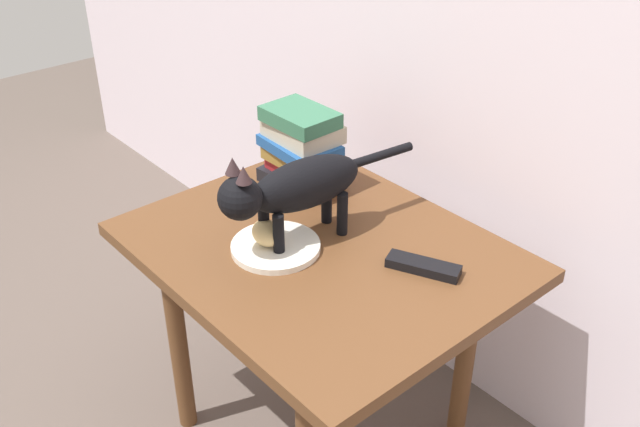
# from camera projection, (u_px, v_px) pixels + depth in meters

# --- Properties ---
(side_table) EXTENTS (0.79, 0.64, 0.56)m
(side_table) POSITION_uv_depth(u_px,v_px,m) (320.00, 274.00, 1.58)
(side_table) COLOR brown
(side_table) RESTS_ON ground
(plate) EXTENTS (0.19, 0.19, 0.01)m
(plate) POSITION_uv_depth(u_px,v_px,m) (276.00, 247.00, 1.53)
(plate) COLOR silver
(plate) RESTS_ON side_table
(bread_roll) EXTENTS (0.09, 0.07, 0.05)m
(bread_roll) POSITION_uv_depth(u_px,v_px,m) (267.00, 233.00, 1.51)
(bread_roll) COLOR #E0BC7A
(bread_roll) RESTS_ON plate
(cat) EXTENTS (0.12, 0.48, 0.23)m
(cat) POSITION_uv_depth(u_px,v_px,m) (293.00, 188.00, 1.49)
(cat) COLOR black
(cat) RESTS_ON side_table
(book_stack) EXTENTS (0.21, 0.15, 0.20)m
(book_stack) POSITION_uv_depth(u_px,v_px,m) (302.00, 149.00, 1.72)
(book_stack) COLOR black
(book_stack) RESTS_ON side_table
(tv_remote) EXTENTS (0.15, 0.10, 0.02)m
(tv_remote) POSITION_uv_depth(u_px,v_px,m) (423.00, 266.00, 1.46)
(tv_remote) COLOR black
(tv_remote) RESTS_ON side_table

